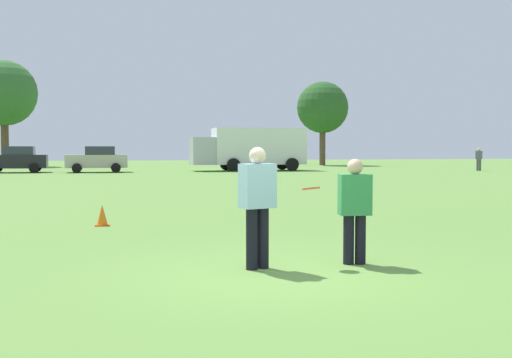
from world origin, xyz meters
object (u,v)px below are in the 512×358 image
player_defender (355,205)px  traffic_cone (102,216)px  parked_car_mid_left (16,159)px  bystander_sideline_watcher (479,158)px  player_thrower (257,200)px  frisbee (311,188)px  parked_car_center (97,159)px  box_truck (251,147)px

player_defender → traffic_cone: player_defender is taller
parked_car_mid_left → bystander_sideline_watcher: (33.25, -3.73, 0.04)m
player_defender → bystander_sideline_watcher: size_ratio=0.94×
player_thrower → traffic_cone: 6.25m
parked_car_mid_left → bystander_sideline_watcher: bearing=-6.4°
frisbee → traffic_cone: 6.53m
frisbee → parked_car_center: 37.19m
box_truck → parked_car_mid_left: bearing=-179.9°
player_defender → frisbee: bearing=175.9°
parked_car_mid_left → parked_car_center: same height
parked_car_center → box_truck: box_truck is taller
player_defender → parked_car_center: size_ratio=0.38×
parked_car_mid_left → box_truck: box_truck is taller
parked_car_mid_left → player_thrower: bearing=-77.0°
traffic_cone → parked_car_center: 31.35m
player_defender → parked_car_center: (-4.76, 37.02, 0.03)m
player_thrower → bystander_sideline_watcher: 41.99m
traffic_cone → parked_car_mid_left: parked_car_mid_left is taller
parked_car_mid_left → box_truck: bearing=0.1°
player_defender → frisbee: 0.73m
parked_car_mid_left → parked_car_center: (5.46, -0.71, 0.00)m
player_defender → parked_car_mid_left: parked_car_mid_left is taller
frisbee → bystander_sideline_watcher: bearing=55.1°
player_defender → traffic_cone: size_ratio=3.33×
player_defender → frisbee: size_ratio=5.85×
frisbee → bystander_sideline_watcher: (23.70, 33.95, -0.20)m
frisbee → bystander_sideline_watcher: bystander_sideline_watcher is taller
player_thrower → parked_car_mid_left: bearing=103.0°
player_thrower → frisbee: (0.85, 0.11, 0.16)m
player_defender → box_truck: box_truck is taller
bystander_sideline_watcher → box_truck: bearing=167.3°
player_thrower → frisbee: bearing=7.7°
player_defender → box_truck: (6.36, 37.74, 0.86)m
player_defender → frisbee: (-0.68, 0.05, 0.26)m
player_thrower → traffic_cone: (-2.31, 5.76, -0.77)m
frisbee → parked_car_center: bearing=96.3°
player_defender → box_truck: 38.28m
traffic_cone → parked_car_mid_left: size_ratio=0.11×
player_thrower → frisbee: size_ratio=6.50×
player_thrower → player_defender: size_ratio=1.11×
parked_car_center → bystander_sideline_watcher: 27.95m
player_thrower → traffic_cone: player_thrower is taller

